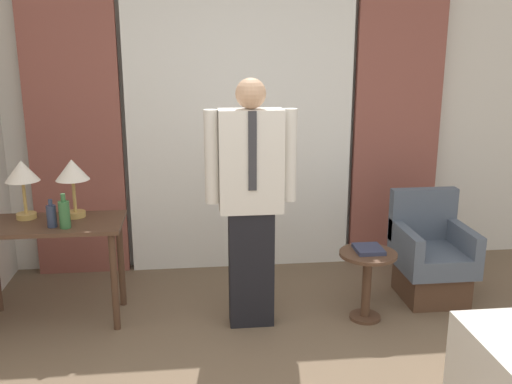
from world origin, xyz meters
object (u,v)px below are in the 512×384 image
(table_lamp_left, at_px, (22,175))
(side_table, at_px, (367,274))
(bottle_near_edge, at_px, (52,216))
(bottle_by_lamp, at_px, (64,214))
(armchair, at_px, (430,259))
(table_lamp_right, at_px, (72,174))
(desk, at_px, (49,240))
(person, at_px, (251,196))
(book, at_px, (369,249))

(table_lamp_left, xyz_separation_m, side_table, (2.48, -0.36, -0.73))
(bottle_near_edge, distance_m, bottle_by_lamp, 0.10)
(armchair, bearing_deg, table_lamp_right, 179.26)
(desk, xyz_separation_m, table_lamp_left, (-0.18, 0.12, 0.46))
(table_lamp_left, bearing_deg, table_lamp_right, 0.00)
(table_lamp_left, relative_size, bottle_near_edge, 2.16)
(armchair, distance_m, side_table, 0.71)
(side_table, bearing_deg, person, 177.89)
(bottle_by_lamp, height_order, book, bottle_by_lamp)
(bottle_by_lamp, height_order, side_table, bottle_by_lamp)
(person, relative_size, book, 8.03)
(bottle_by_lamp, bearing_deg, bottle_near_edge, 161.85)
(table_lamp_left, bearing_deg, person, -11.51)
(bottle_near_edge, bearing_deg, person, -4.23)
(person, xyz_separation_m, armchair, (1.49, 0.29, -0.66))
(table_lamp_right, distance_m, person, 1.32)
(desk, bearing_deg, side_table, -6.02)
(table_lamp_left, height_order, bottle_by_lamp, table_lamp_left)
(bottle_by_lamp, bearing_deg, person, -3.17)
(desk, bearing_deg, bottle_by_lamp, -42.24)
(armchair, height_order, side_table, armchair)
(table_lamp_right, bearing_deg, desk, -145.95)
(bottle_near_edge, bearing_deg, book, -2.72)
(table_lamp_right, xyz_separation_m, armchair, (2.76, -0.04, -0.77))
(table_lamp_right, xyz_separation_m, book, (2.14, -0.33, -0.55))
(bottle_by_lamp, distance_m, armchair, 2.84)
(table_lamp_left, relative_size, book, 1.94)
(table_lamp_left, distance_m, armchair, 3.20)
(desk, distance_m, armchair, 2.95)
(table_lamp_left, relative_size, armchair, 0.51)
(bottle_by_lamp, distance_m, book, 2.19)
(desk, xyz_separation_m, bottle_near_edge, (0.06, -0.11, 0.22))
(side_table, relative_size, book, 2.37)
(bottle_by_lamp, relative_size, book, 1.10)
(table_lamp_right, bearing_deg, armchair, -0.74)
(table_lamp_right, height_order, armchair, table_lamp_right)
(table_lamp_right, bearing_deg, bottle_near_edge, -117.22)
(table_lamp_right, distance_m, armchair, 2.86)
(bottle_near_edge, distance_m, side_table, 2.30)
(table_lamp_right, height_order, side_table, table_lamp_right)
(table_lamp_left, bearing_deg, side_table, -8.30)
(armchair, bearing_deg, desk, -178.37)
(desk, xyz_separation_m, bottle_by_lamp, (0.15, -0.14, 0.23))
(person, xyz_separation_m, side_table, (0.86, -0.03, -0.62))
(table_lamp_right, height_order, bottle_near_edge, table_lamp_right)
(bottle_by_lamp, relative_size, person, 0.14)
(book, bearing_deg, armchair, 25.80)
(table_lamp_left, relative_size, table_lamp_right, 1.00)
(table_lamp_left, distance_m, side_table, 2.61)
(side_table, bearing_deg, table_lamp_left, 171.70)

